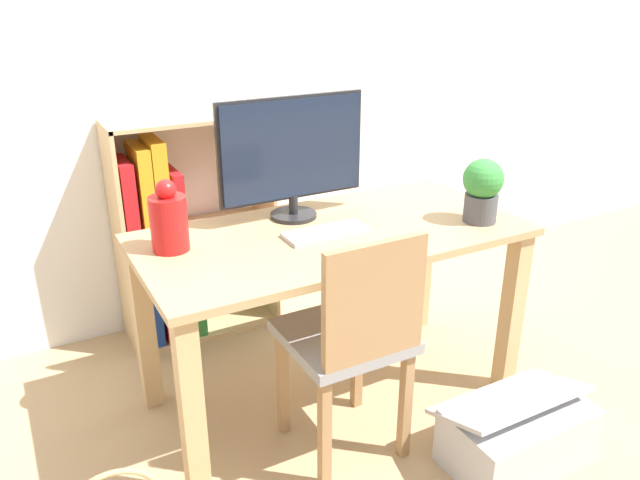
{
  "coord_description": "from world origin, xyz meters",
  "views": [
    {
      "loc": [
        -1.06,
        -1.87,
        1.6
      ],
      "look_at": [
        0.0,
        0.1,
        0.66
      ],
      "focal_mm": 35.0,
      "sensor_mm": 36.0,
      "label": 1
    }
  ],
  "objects_px": {
    "monitor": "(292,152)",
    "storage_box": "(517,433)",
    "potted_plant": "(482,188)",
    "vase": "(169,220)",
    "chair": "(353,336)",
    "keyboard": "(326,233)",
    "bookshelf": "(171,244)"
  },
  "relations": [
    {
      "from": "monitor",
      "to": "storage_box",
      "type": "bearing_deg",
      "value": -62.19
    },
    {
      "from": "potted_plant",
      "to": "storage_box",
      "type": "xyz_separation_m",
      "value": [
        -0.16,
        -0.47,
        -0.75
      ]
    },
    {
      "from": "vase",
      "to": "storage_box",
      "type": "bearing_deg",
      "value": -38.39
    },
    {
      "from": "chair",
      "to": "vase",
      "type": "bearing_deg",
      "value": 129.81
    },
    {
      "from": "monitor",
      "to": "keyboard",
      "type": "distance_m",
      "value": 0.34
    },
    {
      "from": "keyboard",
      "to": "potted_plant",
      "type": "distance_m",
      "value": 0.62
    },
    {
      "from": "potted_plant",
      "to": "chair",
      "type": "height_order",
      "value": "potted_plant"
    },
    {
      "from": "monitor",
      "to": "keyboard",
      "type": "height_order",
      "value": "monitor"
    },
    {
      "from": "keyboard",
      "to": "potted_plant",
      "type": "xyz_separation_m",
      "value": [
        0.59,
        -0.16,
        0.12
      ]
    },
    {
      "from": "bookshelf",
      "to": "storage_box",
      "type": "bearing_deg",
      "value": -60.69
    },
    {
      "from": "monitor",
      "to": "keyboard",
      "type": "relative_size",
      "value": 1.89
    },
    {
      "from": "keyboard",
      "to": "storage_box",
      "type": "height_order",
      "value": "keyboard"
    },
    {
      "from": "vase",
      "to": "potted_plant",
      "type": "bearing_deg",
      "value": -14.72
    },
    {
      "from": "monitor",
      "to": "storage_box",
      "type": "distance_m",
      "value": 1.3
    },
    {
      "from": "bookshelf",
      "to": "vase",
      "type": "bearing_deg",
      "value": -103.82
    },
    {
      "from": "keyboard",
      "to": "potted_plant",
      "type": "height_order",
      "value": "potted_plant"
    },
    {
      "from": "keyboard",
      "to": "monitor",
      "type": "bearing_deg",
      "value": 95.86
    },
    {
      "from": "chair",
      "to": "storage_box",
      "type": "relative_size",
      "value": 1.69
    },
    {
      "from": "chair",
      "to": "storage_box",
      "type": "height_order",
      "value": "chair"
    },
    {
      "from": "vase",
      "to": "potted_plant",
      "type": "distance_m",
      "value": 1.16
    },
    {
      "from": "keyboard",
      "to": "bookshelf",
      "type": "distance_m",
      "value": 0.92
    },
    {
      "from": "potted_plant",
      "to": "chair",
      "type": "distance_m",
      "value": 0.77
    },
    {
      "from": "bookshelf",
      "to": "chair",
      "type": "bearing_deg",
      "value": -74.63
    },
    {
      "from": "monitor",
      "to": "bookshelf",
      "type": "height_order",
      "value": "monitor"
    },
    {
      "from": "vase",
      "to": "potted_plant",
      "type": "relative_size",
      "value": 1.02
    },
    {
      "from": "potted_plant",
      "to": "bookshelf",
      "type": "distance_m",
      "value": 1.41
    },
    {
      "from": "keyboard",
      "to": "storage_box",
      "type": "relative_size",
      "value": 0.61
    },
    {
      "from": "keyboard",
      "to": "potted_plant",
      "type": "bearing_deg",
      "value": -15.13
    },
    {
      "from": "monitor",
      "to": "potted_plant",
      "type": "xyz_separation_m",
      "value": [
        0.61,
        -0.38,
        -0.13
      ]
    },
    {
      "from": "keyboard",
      "to": "vase",
      "type": "relative_size",
      "value": 1.24
    },
    {
      "from": "monitor",
      "to": "potted_plant",
      "type": "height_order",
      "value": "monitor"
    },
    {
      "from": "bookshelf",
      "to": "storage_box",
      "type": "relative_size",
      "value": 2.02
    }
  ]
}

